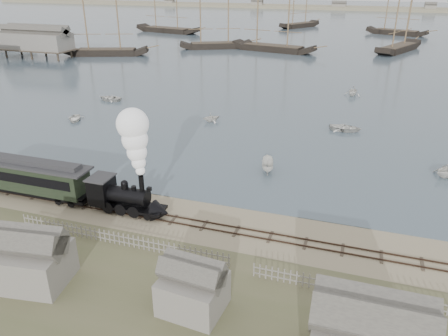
% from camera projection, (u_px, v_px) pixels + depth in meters
% --- Properties ---
extents(ground, '(600.00, 600.00, 0.00)m').
position_uv_depth(ground, '(222.00, 216.00, 40.22)').
color(ground, tan).
rests_on(ground, ground).
extents(harbor_water, '(600.00, 336.00, 0.06)m').
position_uv_depth(harbor_water, '(347.00, 24.00, 187.43)').
color(harbor_water, '#485768').
rests_on(harbor_water, ground).
extents(rail_track, '(120.00, 1.80, 0.16)m').
position_uv_depth(rail_track, '(215.00, 227.00, 38.47)').
color(rail_track, '#38281E').
rests_on(rail_track, ground).
extents(picket_fence_west, '(19.00, 0.10, 1.20)m').
position_uv_depth(picket_fence_west, '(120.00, 245.00, 36.01)').
color(picket_fence_west, gray).
rests_on(picket_fence_west, ground).
extents(picket_fence_east, '(15.00, 0.10, 1.20)m').
position_uv_depth(picket_fence_east, '(359.00, 298.00, 30.17)').
color(picket_fence_east, gray).
rests_on(picket_fence_east, ground).
extents(shed_left, '(5.00, 4.00, 4.10)m').
position_uv_depth(shed_left, '(35.00, 281.00, 31.80)').
color(shed_left, gray).
rests_on(shed_left, ground).
extents(shed_mid, '(4.00, 3.50, 3.60)m').
position_uv_depth(shed_mid, '(193.00, 308.00, 29.26)').
color(shed_mid, gray).
rests_on(shed_mid, ground).
extents(far_spit, '(500.00, 20.00, 1.80)m').
position_uv_depth(far_spit, '(356.00, 10.00, 256.72)').
color(far_spit, tan).
rests_on(far_spit, ground).
extents(locomotive, '(7.79, 2.91, 9.72)m').
position_uv_depth(locomotive, '(133.00, 170.00, 38.83)').
color(locomotive, black).
rests_on(locomotive, ground).
extents(passenger_coach, '(14.37, 2.77, 3.49)m').
position_uv_depth(passenger_coach, '(25.00, 175.00, 43.23)').
color(passenger_coach, black).
rests_on(passenger_coach, ground).
extents(beached_dinghy, '(4.54, 4.88, 0.82)m').
position_uv_depth(beached_dinghy, '(106.00, 188.00, 44.58)').
color(beached_dinghy, silver).
rests_on(beached_dinghy, ground).
extents(rowboat_0, '(4.19, 3.74, 0.72)m').
position_uv_depth(rowboat_0, '(75.00, 118.00, 65.68)').
color(rowboat_0, silver).
rests_on(rowboat_0, harbor_water).
extents(rowboat_1, '(3.46, 3.48, 1.39)m').
position_uv_depth(rowboat_1, '(211.00, 117.00, 65.09)').
color(rowboat_1, silver).
rests_on(rowboat_1, harbor_water).
extents(rowboat_2, '(3.60, 2.02, 1.31)m').
position_uv_depth(rowboat_2, '(267.00, 166.00, 49.00)').
color(rowboat_2, silver).
rests_on(rowboat_2, harbor_water).
extents(rowboat_3, '(3.17, 4.43, 0.91)m').
position_uv_depth(rowboat_3, '(345.00, 128.00, 61.43)').
color(rowboat_3, silver).
rests_on(rowboat_3, harbor_water).
extents(rowboat_4, '(4.45, 4.44, 1.78)m').
position_uv_depth(rowboat_4, '(448.00, 169.00, 47.50)').
color(rowboat_4, silver).
rests_on(rowboat_4, harbor_water).
extents(rowboat_6, '(3.27, 4.40, 0.87)m').
position_uv_depth(rowboat_6, '(110.00, 98.00, 75.99)').
color(rowboat_6, silver).
rests_on(rowboat_6, harbor_water).
extents(rowboat_7, '(3.85, 3.51, 1.74)m').
position_uv_depth(rowboat_7, '(353.00, 91.00, 78.78)').
color(rowboat_7, silver).
rests_on(rowboat_7, harbor_water).
extents(schooner_0, '(22.40, 12.24, 20.00)m').
position_uv_depth(schooner_0, '(103.00, 16.00, 112.97)').
color(schooner_0, black).
rests_on(schooner_0, harbor_water).
extents(schooner_1, '(20.86, 13.63, 20.00)m').
position_uv_depth(schooner_1, '(216.00, 12.00, 123.47)').
color(schooner_1, black).
rests_on(schooner_1, harbor_water).
extents(schooner_2, '(24.89, 10.57, 20.00)m').
position_uv_depth(schooner_2, '(275.00, 14.00, 118.99)').
color(schooner_2, black).
rests_on(schooner_2, harbor_water).
extents(schooner_3, '(13.79, 22.65, 20.00)m').
position_uv_depth(schooner_3, '(404.00, 14.00, 118.70)').
color(schooner_3, black).
rests_on(schooner_3, harbor_water).
extents(schooner_6, '(26.58, 11.43, 20.00)m').
position_uv_depth(schooner_6, '(167.00, 4.00, 157.05)').
color(schooner_6, black).
rests_on(schooner_6, harbor_water).
extents(schooner_7, '(14.42, 19.36, 20.00)m').
position_uv_depth(schooner_7, '(301.00, 1.00, 171.34)').
color(schooner_7, black).
rests_on(schooner_7, harbor_water).
extents(schooner_8, '(21.34, 11.76, 20.00)m').
position_uv_depth(schooner_8, '(401.00, 5.00, 150.86)').
color(schooner_8, black).
rests_on(schooner_8, harbor_water).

